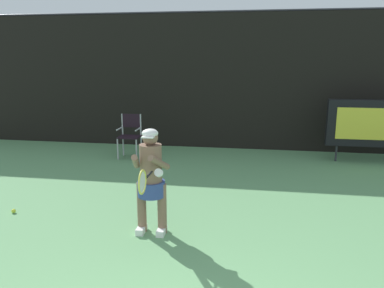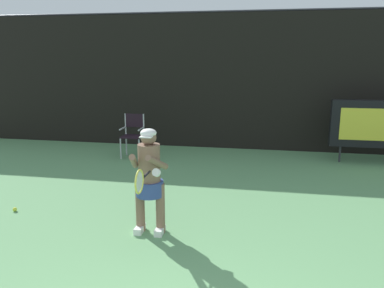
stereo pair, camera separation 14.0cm
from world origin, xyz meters
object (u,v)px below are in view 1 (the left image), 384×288
tennis_player (151,177)px  water_bottle (141,158)px  umpire_chair (130,133)px  scoreboard (376,124)px  tennis_racket (143,181)px  tennis_ball_loose (14,211)px

tennis_player → water_bottle: bearing=109.3°
tennis_player → umpire_chair: bearing=112.2°
scoreboard → water_bottle: bearing=-170.4°
umpire_chair → tennis_racket: bearing=-69.7°
water_bottle → scoreboard: bearing=9.6°
umpire_chair → water_bottle: (0.40, -0.48, -0.50)m
tennis_racket → scoreboard: bearing=54.7°
water_bottle → tennis_player: tennis_player is taller
umpire_chair → tennis_ball_loose: 3.87m
scoreboard → water_bottle: (-5.46, -0.92, -0.82)m
tennis_player → scoreboard: bearing=46.9°
water_bottle → tennis_ball_loose: size_ratio=3.90×
water_bottle → tennis_ball_loose: (-1.15, -3.26, -0.09)m
umpire_chair → tennis_racket: size_ratio=1.79×
scoreboard → tennis_racket: (-4.14, -5.10, 0.02)m
tennis_player → tennis_ball_loose: 2.55m
umpire_chair → tennis_player: size_ratio=0.71×
water_bottle → tennis_racket: (1.32, -4.18, 0.85)m
scoreboard → tennis_ball_loose: bearing=-147.7°
tennis_player → tennis_racket: bearing=-83.9°
tennis_racket → umpire_chair: bearing=114.1°
umpire_chair → tennis_racket: tennis_racket is taller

